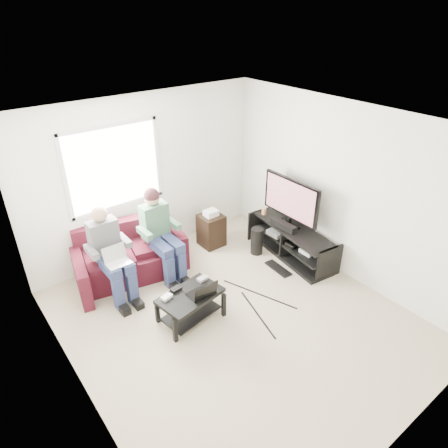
{
  "coord_description": "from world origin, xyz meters",
  "views": [
    {
      "loc": [
        -2.6,
        -3.07,
        3.75
      ],
      "look_at": [
        0.27,
        0.6,
        1.11
      ],
      "focal_mm": 32.0,
      "sensor_mm": 36.0,
      "label": 1
    }
  ],
  "objects_px": {
    "tv_stand": "(291,243)",
    "end_table": "(211,229)",
    "tv": "(291,200)",
    "coffee_table": "(190,301)",
    "subwoofer": "(257,241)",
    "sofa": "(130,256)"
  },
  "relations": [
    {
      "from": "sofa",
      "to": "coffee_table",
      "type": "bearing_deg",
      "value": -83.9
    },
    {
      "from": "subwoofer",
      "to": "end_table",
      "type": "distance_m",
      "value": 0.82
    },
    {
      "from": "coffee_table",
      "to": "tv_stand",
      "type": "distance_m",
      "value": 2.17
    },
    {
      "from": "tv",
      "to": "sofa",
      "type": "bearing_deg",
      "value": 154.76
    },
    {
      "from": "tv",
      "to": "end_table",
      "type": "relative_size",
      "value": 1.65
    },
    {
      "from": "coffee_table",
      "to": "tv",
      "type": "bearing_deg",
      "value": 9.0
    },
    {
      "from": "tv_stand",
      "to": "end_table",
      "type": "height_order",
      "value": "end_table"
    },
    {
      "from": "coffee_table",
      "to": "tv_stand",
      "type": "bearing_deg",
      "value": 6.38
    },
    {
      "from": "coffee_table",
      "to": "subwoofer",
      "type": "height_order",
      "value": "subwoofer"
    },
    {
      "from": "coffee_table",
      "to": "tv",
      "type": "relative_size",
      "value": 0.81
    },
    {
      "from": "tv_stand",
      "to": "tv",
      "type": "height_order",
      "value": "tv"
    },
    {
      "from": "tv_stand",
      "to": "end_table",
      "type": "distance_m",
      "value": 1.38
    },
    {
      "from": "coffee_table",
      "to": "sofa",
      "type": "bearing_deg",
      "value": 96.1
    },
    {
      "from": "coffee_table",
      "to": "tv_stand",
      "type": "xyz_separation_m",
      "value": [
        2.15,
        0.24,
        -0.06
      ]
    },
    {
      "from": "sofa",
      "to": "subwoofer",
      "type": "height_order",
      "value": "sofa"
    },
    {
      "from": "tv_stand",
      "to": "subwoofer",
      "type": "xyz_separation_m",
      "value": [
        -0.39,
        0.41,
        -0.0
      ]
    },
    {
      "from": "sofa",
      "to": "tv_stand",
      "type": "height_order",
      "value": "sofa"
    },
    {
      "from": "coffee_table",
      "to": "end_table",
      "type": "relative_size",
      "value": 1.33
    },
    {
      "from": "sofa",
      "to": "tv_stand",
      "type": "relative_size",
      "value": 1.14
    },
    {
      "from": "subwoofer",
      "to": "tv",
      "type": "bearing_deg",
      "value": -38.13
    },
    {
      "from": "tv_stand",
      "to": "tv",
      "type": "relative_size",
      "value": 1.51
    },
    {
      "from": "subwoofer",
      "to": "end_table",
      "type": "height_order",
      "value": "end_table"
    }
  ]
}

